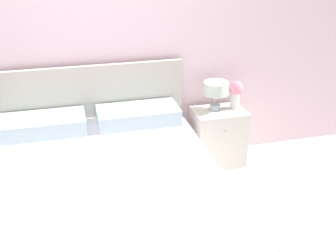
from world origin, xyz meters
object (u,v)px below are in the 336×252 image
nightstand (218,137)px  bed (103,198)px  table_lamp (216,90)px  flower_vase (236,92)px

nightstand → bed: bearing=-147.9°
table_lamp → nightstand: bearing=-37.3°
bed → table_lamp: bed is taller
bed → table_lamp: (1.18, 0.79, 0.48)m
bed → flower_vase: bed is taller
bed → nightstand: size_ratio=3.62×
flower_vase → nightstand: bearing=-170.8°
bed → flower_vase: size_ratio=7.58×
table_lamp → flower_vase: (0.21, -0.00, -0.04)m
nightstand → flower_vase: flower_vase is taller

